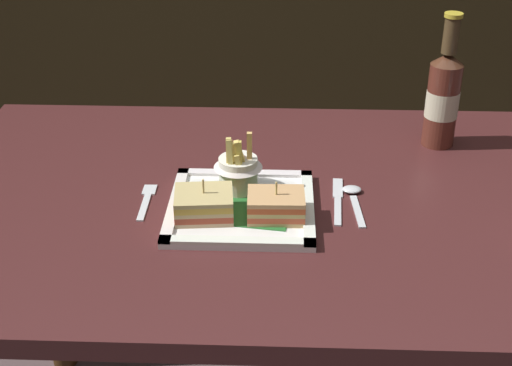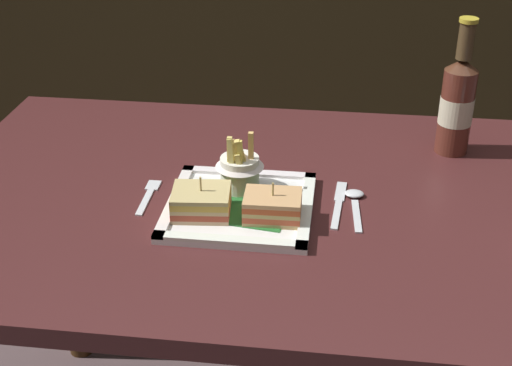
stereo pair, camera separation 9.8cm
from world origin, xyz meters
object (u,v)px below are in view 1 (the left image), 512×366
sandwich_half_right (276,206)px  sandwich_half_left (204,204)px  beer_bottle (443,96)px  spoon (353,195)px  fork (146,200)px  knife (338,199)px  square_plate (241,207)px  fries_cup (238,169)px  dining_table (270,245)px

sandwich_half_right → sandwich_half_left: bearing=-180.0°
beer_bottle → spoon: beer_bottle is taller
fork → sandwich_half_left: bearing=-30.1°
beer_bottle → sandwich_half_left: bearing=-144.6°
knife → sandwich_half_left: bearing=-160.9°
sandwich_half_right → fork: (-0.23, 0.06, -0.03)m
sandwich_half_left → sandwich_half_right: (0.12, 0.00, -0.00)m
square_plate → fries_cup: size_ratio=2.22×
fries_cup → beer_bottle: bearing=30.3°
knife → fries_cup: bearing=177.7°
sandwich_half_left → fork: bearing=149.9°
beer_bottle → fork: (-0.57, -0.26, -0.10)m
dining_table → fries_cup: fries_cup is taller
sandwich_half_left → fork: (-0.11, 0.06, -0.03)m
beer_bottle → knife: 0.34m
dining_table → spoon: (0.15, -0.00, 0.11)m
sandwich_half_left → knife: bearing=19.1°
spoon → knife: bearing=-165.0°
beer_bottle → sandwich_half_right: bearing=-135.8°
fork → sandwich_half_right: bearing=-15.5°
square_plate → fork: size_ratio=2.01×
fries_cup → spoon: (0.21, 0.00, -0.05)m
sandwich_half_left → fork: size_ratio=0.83×
square_plate → fork: 0.18m
dining_table → knife: knife is taller
fries_cup → beer_bottle: 0.47m
sandwich_half_right → knife: size_ratio=0.59×
knife → fork: bearing=-177.4°
sandwich_half_right → knife: 0.14m
fork → dining_table: bearing=7.3°
fork → square_plate: bearing=-9.8°
spoon → beer_bottle: bearing=50.5°
square_plate → sandwich_half_right: (0.06, -0.03, 0.03)m
dining_table → fries_cup: (-0.06, -0.01, 0.16)m
sandwich_half_left → fork: sandwich_half_left is taller
square_plate → spoon: square_plate is taller
square_plate → knife: (0.17, 0.05, -0.00)m
sandwich_half_left → spoon: (0.26, 0.09, -0.03)m
sandwich_half_left → beer_bottle: (0.45, 0.32, 0.07)m
dining_table → square_plate: bearing=-130.4°
sandwich_half_left → beer_bottle: size_ratio=0.38×
square_plate → fork: bearing=170.2°
knife → dining_table: bearing=174.1°
dining_table → spoon: 0.19m
dining_table → sandwich_half_right: size_ratio=12.97×
sandwich_half_right → knife: (0.11, 0.08, -0.03)m
sandwich_half_left → sandwich_half_right: sandwich_half_left is taller
square_plate → sandwich_half_left: size_ratio=2.41×
dining_table → knife: (0.12, -0.01, 0.11)m
fries_cup → knife: (0.18, -0.01, -0.05)m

